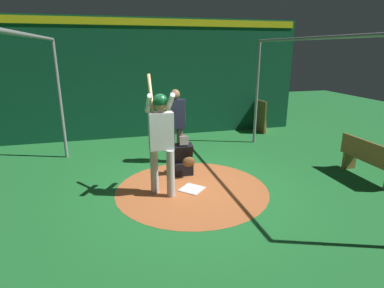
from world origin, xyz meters
name	(u,v)px	position (x,y,z in m)	size (l,w,h in m)	color
ground_plane	(192,189)	(0.00, 0.00, 0.00)	(25.23, 25.23, 0.00)	#1E6B2D
dirt_circle	(192,189)	(0.00, 0.00, 0.00)	(3.02, 3.02, 0.01)	#B76033
home_plate	(192,189)	(0.00, 0.00, 0.01)	(0.42, 0.42, 0.01)	white
batter	(161,134)	(0.05, -0.60, 1.20)	(0.68, 0.49, 2.25)	#BCBCC0
catcher	(183,159)	(-0.82, 0.02, 0.36)	(0.58, 0.40, 0.92)	black
umpire	(175,122)	(-1.63, 0.02, 1.01)	(0.22, 0.49, 1.79)	#4C4C51
back_wall	(157,78)	(-4.30, 0.00, 1.81)	(0.22, 9.23, 3.58)	#0F472D
cage_frame	(192,86)	(0.00, 0.00, 2.05)	(5.50, 5.36, 2.93)	gray
bat_rack	(258,116)	(-4.05, 3.40, 0.49)	(1.18, 0.21, 1.05)	olive
bench	(369,160)	(0.42, 3.78, 0.43)	(1.42, 0.36, 0.85)	olive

